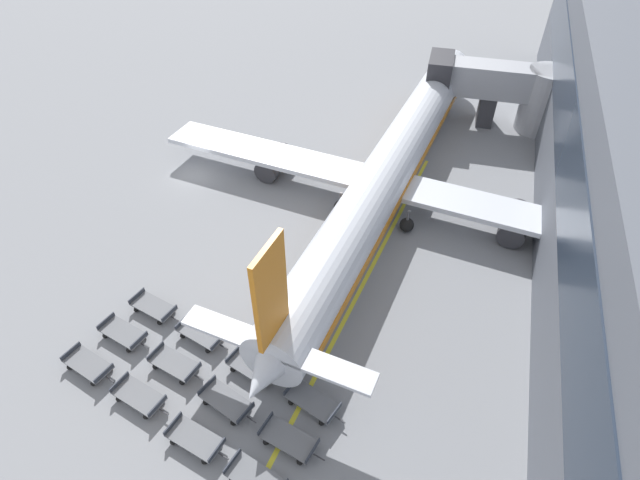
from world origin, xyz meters
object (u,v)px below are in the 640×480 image
(airplane, at_px, (390,169))
(baggage_dolly_row_near_col_a, at_px, (88,365))
(baggage_dolly_row_mid_a_col_a, at_px, (123,333))
(baggage_dolly_row_mid_a_col_b, at_px, (175,364))
(baggage_dolly_row_mid_b_col_a, at_px, (154,307))
(baggage_dolly_row_near_col_b, at_px, (139,396))
(baggage_dolly_row_mid_a_col_d, at_px, (289,439))
(baggage_dolly_row_mid_a_col_c, at_px, (226,401))
(baggage_dolly_row_mid_b_col_b, at_px, (201,334))
(baggage_dolly_row_near_col_d, at_px, (256,479))
(baggage_dolly_row_near_col_c, at_px, (195,439))
(baggage_dolly_row_mid_b_col_c, at_px, (253,368))
(baggage_dolly_row_mid_b_col_d, at_px, (312,401))

(airplane, distance_m, baggage_dolly_row_near_col_a, 26.90)
(baggage_dolly_row_near_col_a, relative_size, baggage_dolly_row_mid_a_col_a, 1.00)
(baggage_dolly_row_mid_a_col_b, height_order, baggage_dolly_row_mid_b_col_a, same)
(baggage_dolly_row_near_col_a, height_order, baggage_dolly_row_mid_a_col_a, same)
(baggage_dolly_row_near_col_b, xyz_separation_m, baggage_dolly_row_mid_a_col_d, (9.18, 0.33, 0.00))
(baggage_dolly_row_mid_a_col_c, height_order, baggage_dolly_row_mid_b_col_a, same)
(airplane, xyz_separation_m, baggage_dolly_row_mid_b_col_a, (-12.19, -17.91, -2.41))
(baggage_dolly_row_mid_a_col_b, bearing_deg, baggage_dolly_row_mid_b_col_b, 80.95)
(airplane, relative_size, baggage_dolly_row_near_col_d, 12.36)
(baggage_dolly_row_near_col_c, xyz_separation_m, baggage_dolly_row_mid_a_col_a, (-7.94, 4.85, 0.00))
(airplane, height_order, baggage_dolly_row_mid_a_col_c, airplane)
(baggage_dolly_row_near_col_a, xyz_separation_m, baggage_dolly_row_near_col_c, (8.54, -2.12, 0.00))
(baggage_dolly_row_near_col_d, height_order, baggage_dolly_row_mid_b_col_c, same)
(baggage_dolly_row_mid_b_col_b, relative_size, baggage_dolly_row_mid_b_col_c, 1.00)
(baggage_dolly_row_near_col_a, height_order, baggage_dolly_row_near_col_d, same)
(baggage_dolly_row_mid_a_col_b, xyz_separation_m, baggage_dolly_row_mid_b_col_c, (4.65, 1.27, 0.00))
(baggage_dolly_row_mid_b_col_a, bearing_deg, baggage_dolly_row_mid_b_col_b, -13.17)
(baggage_dolly_row_mid_a_col_a, height_order, baggage_dolly_row_mid_b_col_b, same)
(baggage_dolly_row_near_col_c, distance_m, baggage_dolly_row_mid_b_col_a, 10.37)
(baggage_dolly_row_mid_b_col_b, bearing_deg, baggage_dolly_row_near_col_a, -141.51)
(airplane, distance_m, baggage_dolly_row_mid_b_col_d, 21.31)
(baggage_dolly_row_mid_b_col_a, bearing_deg, baggage_dolly_row_near_col_b, -64.55)
(airplane, height_order, baggage_dolly_row_near_col_a, airplane)
(baggage_dolly_row_mid_a_col_d, bearing_deg, baggage_dolly_row_mid_b_col_b, 148.74)
(baggage_dolly_row_mid_a_col_a, height_order, baggage_dolly_row_mid_b_col_c, same)
(baggage_dolly_row_near_col_d, bearing_deg, baggage_dolly_row_mid_b_col_c, 115.62)
(baggage_dolly_row_mid_b_col_a, xyz_separation_m, baggage_dolly_row_mid_b_col_d, (12.57, -3.26, 0.00))
(baggage_dolly_row_mid_b_col_b, height_order, baggage_dolly_row_mid_b_col_c, same)
(airplane, distance_m, baggage_dolly_row_mid_b_col_b, 20.66)
(baggage_dolly_row_mid_a_col_d, bearing_deg, baggage_dolly_row_near_col_c, -161.80)
(baggage_dolly_row_mid_a_col_d, xyz_separation_m, baggage_dolly_row_mid_b_col_b, (-7.96, 4.83, 0.00))
(baggage_dolly_row_mid_a_col_b, distance_m, baggage_dolly_row_mid_a_col_c, 4.33)
(baggage_dolly_row_near_col_c, distance_m, baggage_dolly_row_mid_a_col_c, 2.63)
(baggage_dolly_row_near_col_c, height_order, baggage_dolly_row_mid_b_col_d, same)
(baggage_dolly_row_mid_a_col_c, bearing_deg, baggage_dolly_row_mid_b_col_b, 134.05)
(baggage_dolly_row_mid_b_col_c, bearing_deg, baggage_dolly_row_near_col_d, -64.38)
(baggage_dolly_row_near_col_c, height_order, baggage_dolly_row_mid_b_col_c, same)
(baggage_dolly_row_mid_b_col_c, bearing_deg, baggage_dolly_row_mid_a_col_a, -178.32)
(baggage_dolly_row_near_col_b, xyz_separation_m, baggage_dolly_row_mid_b_col_a, (-2.92, 6.13, 0.00))
(baggage_dolly_row_near_col_b, bearing_deg, baggage_dolly_row_near_col_c, -16.02)
(baggage_dolly_row_mid_b_col_c, height_order, baggage_dolly_row_mid_b_col_d, same)
(airplane, xyz_separation_m, baggage_dolly_row_near_col_a, (-13.45, -23.17, -2.41))
(baggage_dolly_row_mid_a_col_c, height_order, baggage_dolly_row_mid_b_col_d, same)
(baggage_dolly_row_near_col_a, bearing_deg, baggage_dolly_row_near_col_b, -11.70)
(baggage_dolly_row_near_col_a, xyz_separation_m, baggage_dolly_row_near_col_d, (12.53, -3.01, 0.00))
(baggage_dolly_row_mid_b_col_a, distance_m, baggage_dolly_row_mid_b_col_d, 12.99)
(baggage_dolly_row_mid_a_col_b, bearing_deg, baggage_dolly_row_near_col_b, -107.44)
(baggage_dolly_row_near_col_d, bearing_deg, baggage_dolly_row_near_col_a, 166.50)
(baggage_dolly_row_mid_b_col_a, bearing_deg, baggage_dolly_row_mid_b_col_d, -14.53)
(baggage_dolly_row_mid_a_col_a, bearing_deg, airplane, 57.84)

